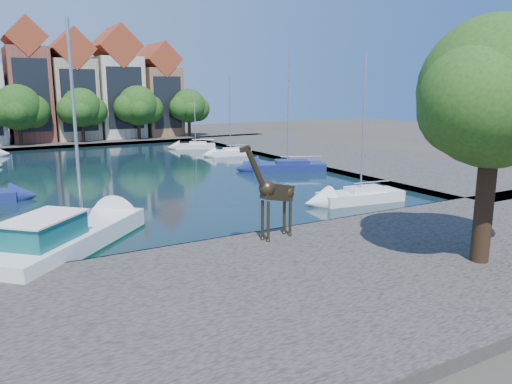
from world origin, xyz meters
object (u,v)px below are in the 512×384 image
plane_tree (496,98)px  motorsailer (64,237)px  sailboat_right_a (360,194)px  giraffe_statue (274,192)px

plane_tree → motorsailer: motorsailer is taller
motorsailer → sailboat_right_a: motorsailer is taller
sailboat_right_a → motorsailer: bearing=-175.9°
plane_tree → motorsailer: 20.74m
motorsailer → sailboat_right_a: size_ratio=1.10×
plane_tree → giraffe_statue: size_ratio=2.15×
motorsailer → giraffe_statue: bearing=-23.4°
plane_tree → sailboat_right_a: plane_tree is taller
giraffe_statue → motorsailer: 10.54m
plane_tree → sailboat_right_a: bearing=71.4°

